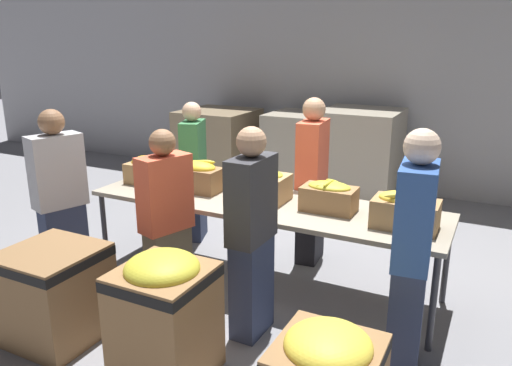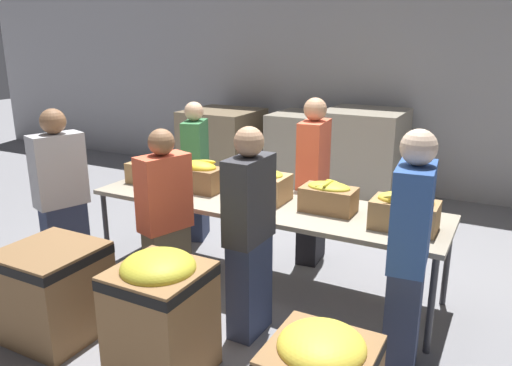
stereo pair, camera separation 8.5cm
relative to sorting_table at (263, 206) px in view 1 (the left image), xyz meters
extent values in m
plane|color=gray|center=(0.00, 0.00, -0.75)|extent=(30.00, 30.00, 0.00)
cube|color=#A8A8AD|center=(0.00, 3.50, 1.25)|extent=(16.00, 0.08, 4.00)
cube|color=#9E937F|center=(0.00, 0.00, 0.02)|extent=(3.19, 0.89, 0.04)
cylinder|color=#38383D|center=(-1.53, -0.39, -0.37)|extent=(0.05, 0.05, 0.76)
cylinder|color=#38383D|center=(1.53, -0.39, -0.37)|extent=(0.05, 0.05, 0.76)
cylinder|color=#38383D|center=(-1.53, 0.39, -0.37)|extent=(0.05, 0.05, 0.76)
cylinder|color=#38383D|center=(1.53, 0.39, -0.37)|extent=(0.05, 0.05, 0.76)
cube|color=#A37A4C|center=(-1.27, 0.01, 0.15)|extent=(0.42, 0.28, 0.20)
ellipsoid|color=gold|center=(-1.27, 0.01, 0.26)|extent=(0.38, 0.23, 0.10)
ellipsoid|color=gold|center=(-1.33, 0.05, 0.30)|extent=(0.17, 0.15, 0.05)
ellipsoid|color=gold|center=(-1.31, 0.09, 0.27)|extent=(0.17, 0.12, 0.05)
ellipsoid|color=gold|center=(-1.28, -0.05, 0.30)|extent=(0.18, 0.18, 0.04)
ellipsoid|color=gold|center=(-1.15, 0.09, 0.29)|extent=(0.15, 0.16, 0.04)
cube|color=olive|center=(-0.68, 0.01, 0.16)|extent=(0.43, 0.26, 0.22)
ellipsoid|color=yellow|center=(-0.68, 0.01, 0.28)|extent=(0.35, 0.23, 0.12)
ellipsoid|color=yellow|center=(-0.76, -0.05, 0.31)|extent=(0.21, 0.17, 0.05)
ellipsoid|color=yellow|center=(-0.80, -0.03, 0.31)|extent=(0.08, 0.15, 0.04)
ellipsoid|color=yellow|center=(-0.62, 0.04, 0.33)|extent=(0.19, 0.10, 0.05)
ellipsoid|color=yellow|center=(-0.61, 0.09, 0.30)|extent=(0.14, 0.16, 0.05)
cube|color=tan|center=(-0.04, 0.05, 0.16)|extent=(0.48, 0.33, 0.23)
ellipsoid|color=gold|center=(-0.04, 0.05, 0.28)|extent=(0.40, 0.28, 0.08)
ellipsoid|color=gold|center=(-0.03, 0.14, 0.31)|extent=(0.17, 0.12, 0.05)
ellipsoid|color=gold|center=(-0.06, 0.09, 0.31)|extent=(0.06, 0.20, 0.05)
ellipsoid|color=gold|center=(-0.11, 0.13, 0.31)|extent=(0.07, 0.15, 0.04)
cube|color=olive|center=(0.59, 0.03, 0.15)|extent=(0.45, 0.26, 0.21)
ellipsoid|color=gold|center=(0.59, 0.03, 0.26)|extent=(0.36, 0.23, 0.08)
ellipsoid|color=gold|center=(0.59, 0.01, 0.29)|extent=(0.07, 0.20, 0.05)
ellipsoid|color=gold|center=(0.58, 0.01, 0.27)|extent=(0.18, 0.18, 0.05)
ellipsoid|color=gold|center=(0.61, 0.11, 0.27)|extent=(0.21, 0.16, 0.06)
cube|color=#A37A4C|center=(1.24, -0.08, 0.16)|extent=(0.49, 0.30, 0.22)
ellipsoid|color=yellow|center=(1.24, -0.08, 0.27)|extent=(0.42, 0.24, 0.11)
ellipsoid|color=yellow|center=(1.28, -0.08, 0.30)|extent=(0.12, 0.21, 0.04)
ellipsoid|color=yellow|center=(1.18, -0.15, 0.32)|extent=(0.18, 0.16, 0.05)
cube|color=black|center=(0.19, 0.70, -0.36)|extent=(0.24, 0.39, 0.78)
cube|color=#EA5B3D|center=(0.19, 0.70, 0.36)|extent=(0.26, 0.46, 0.65)
sphere|color=tan|center=(0.19, 0.70, 0.79)|extent=(0.22, 0.22, 0.22)
cube|color=#6B604C|center=(-0.47, -0.79, -0.39)|extent=(0.29, 0.39, 0.73)
cube|color=#EA5B3D|center=(-0.47, -0.79, 0.28)|extent=(0.32, 0.45, 0.60)
sphere|color=#896042|center=(-0.47, -0.79, 0.68)|extent=(0.21, 0.21, 0.21)
cube|color=#2D3856|center=(-1.17, 0.66, -0.39)|extent=(0.30, 0.39, 0.73)
cube|color=#387A47|center=(-1.17, 0.66, 0.28)|extent=(0.34, 0.46, 0.60)
sphere|color=#DBAD89|center=(-1.17, 0.66, 0.68)|extent=(0.21, 0.21, 0.21)
cube|color=#2D3856|center=(0.27, -0.75, -0.37)|extent=(0.21, 0.37, 0.76)
cube|color=#333338|center=(0.27, -0.75, 0.32)|extent=(0.22, 0.43, 0.63)
sphere|color=tan|center=(0.27, -0.75, 0.75)|extent=(0.22, 0.22, 0.22)
cube|color=#2D3856|center=(-1.57, -0.84, -0.37)|extent=(0.31, 0.41, 0.77)
cube|color=#B2B2B7|center=(-1.57, -0.84, 0.33)|extent=(0.35, 0.48, 0.64)
sphere|color=#896042|center=(-1.57, -0.84, 0.76)|extent=(0.22, 0.22, 0.22)
cube|color=#2D3856|center=(1.40, -0.68, -0.36)|extent=(0.24, 0.40, 0.79)
cube|color=#2D5199|center=(1.40, -0.68, 0.37)|extent=(0.27, 0.47, 0.65)
sphere|color=beige|center=(1.40, -0.68, 0.81)|extent=(0.22, 0.22, 0.22)
cube|color=olive|center=(-1.02, -1.46, -0.40)|extent=(0.65, 0.65, 0.71)
cube|color=black|center=(-1.02, -1.46, -0.10)|extent=(0.65, 0.65, 0.07)
cube|color=olive|center=(0.00, -1.46, -0.36)|extent=(0.57, 0.57, 0.77)
cube|color=black|center=(0.00, -1.46, -0.03)|extent=(0.58, 0.58, 0.07)
ellipsoid|color=gold|center=(0.00, -1.46, 0.03)|extent=(0.49, 0.49, 0.20)
cube|color=black|center=(1.11, -1.46, -0.25)|extent=(0.59, 0.59, 0.07)
ellipsoid|color=yellow|center=(1.11, -1.46, -0.19)|extent=(0.49, 0.49, 0.20)
cube|color=olive|center=(-2.06, 2.66, -0.69)|extent=(1.13, 1.13, 0.13)
cube|color=#897556|center=(-2.06, 2.66, -0.11)|extent=(1.04, 1.04, 1.01)
cube|color=olive|center=(0.10, 2.79, -0.69)|extent=(1.12, 1.12, 0.13)
cube|color=#A39984|center=(0.10, 2.79, -0.05)|extent=(1.03, 1.03, 1.14)
cube|color=olive|center=(-0.75, 2.81, -0.69)|extent=(0.99, 0.99, 0.13)
cube|color=#A39984|center=(-0.75, 2.81, -0.10)|extent=(0.91, 0.91, 1.04)
camera|label=1|loc=(1.83, -3.77, 1.44)|focal=35.00mm
camera|label=2|loc=(1.91, -3.73, 1.44)|focal=35.00mm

